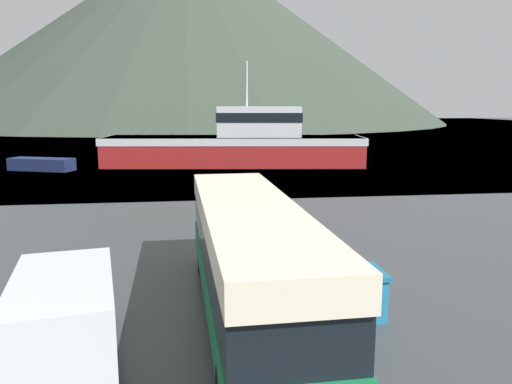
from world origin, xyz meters
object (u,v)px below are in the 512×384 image
at_px(tour_bus, 249,255).
at_px(small_boat, 42,164).
at_px(delivery_van, 66,316).
at_px(storage_bin, 358,293).
at_px(fishing_boat, 239,143).

relative_size(tour_bus, small_boat, 1.94).
xyz_separation_m(delivery_van, storage_bin, (7.32, 1.87, -0.55)).
bearing_deg(tour_bus, delivery_van, -155.81).
xyz_separation_m(delivery_van, small_boat, (-10.40, 35.53, -0.67)).
distance_m(tour_bus, delivery_van, 4.82).
height_order(delivery_van, storage_bin, delivery_van).
height_order(fishing_boat, storage_bin, fishing_boat).
height_order(tour_bus, storage_bin, tour_bus).
relative_size(fishing_boat, small_boat, 4.16).
distance_m(delivery_van, fishing_boat, 37.87).
distance_m(storage_bin, small_boat, 38.04).
bearing_deg(tour_bus, storage_bin, -5.72).
xyz_separation_m(tour_bus, fishing_boat, (3.11, 35.04, 0.30)).
height_order(tour_bus, small_boat, tour_bus).
distance_m(delivery_van, storage_bin, 7.58).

